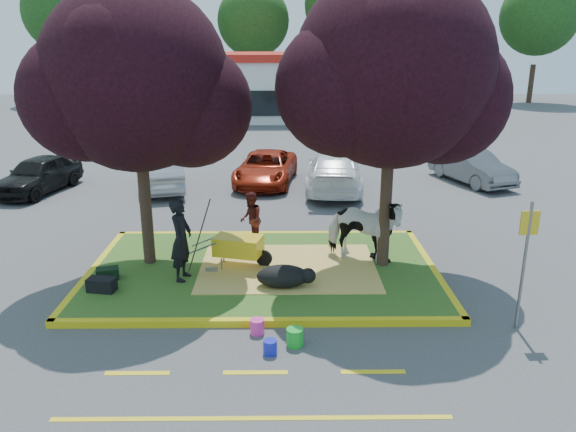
{
  "coord_description": "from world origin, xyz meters",
  "views": [
    {
      "loc": [
        0.47,
        -12.45,
        5.42
      ],
      "look_at": [
        0.6,
        0.5,
        1.29
      ],
      "focal_mm": 35.0,
      "sensor_mm": 36.0,
      "label": 1
    }
  ],
  "objects_px": {
    "car_black": "(38,174)",
    "car_silver": "(161,172)",
    "cow": "(363,230)",
    "bucket_blue": "(270,347)",
    "handler": "(181,239)",
    "bucket_green": "(295,337)",
    "calf": "(283,276)",
    "wheelbarrow": "(239,246)",
    "bucket_pink": "(257,327)",
    "sign_post": "(526,252)"
  },
  "relations": [
    {
      "from": "car_black",
      "to": "car_silver",
      "type": "relative_size",
      "value": 0.96
    },
    {
      "from": "cow",
      "to": "bucket_blue",
      "type": "bearing_deg",
      "value": 175.67
    },
    {
      "from": "cow",
      "to": "handler",
      "type": "distance_m",
      "value": 4.35
    },
    {
      "from": "handler",
      "to": "bucket_blue",
      "type": "relative_size",
      "value": 7.11
    },
    {
      "from": "bucket_green",
      "to": "handler",
      "type": "bearing_deg",
      "value": 132.74
    },
    {
      "from": "bucket_green",
      "to": "bucket_blue",
      "type": "xyz_separation_m",
      "value": [
        -0.45,
        -0.29,
        -0.03
      ]
    },
    {
      "from": "calf",
      "to": "bucket_green",
      "type": "xyz_separation_m",
      "value": [
        0.22,
        -2.23,
        -0.23
      ]
    },
    {
      "from": "wheelbarrow",
      "to": "bucket_pink",
      "type": "bearing_deg",
      "value": -64.65
    },
    {
      "from": "car_black",
      "to": "bucket_green",
      "type": "bearing_deg",
      "value": -37.31
    },
    {
      "from": "bucket_pink",
      "to": "car_silver",
      "type": "distance_m",
      "value": 11.54
    },
    {
      "from": "sign_post",
      "to": "car_silver",
      "type": "height_order",
      "value": "sign_post"
    },
    {
      "from": "cow",
      "to": "car_black",
      "type": "height_order",
      "value": "cow"
    },
    {
      "from": "bucket_pink",
      "to": "car_black",
      "type": "distance_m",
      "value": 13.39
    },
    {
      "from": "handler",
      "to": "bucket_green",
      "type": "bearing_deg",
      "value": -127.68
    },
    {
      "from": "wheelbarrow",
      "to": "bucket_green",
      "type": "distance_m",
      "value": 3.69
    },
    {
      "from": "bucket_blue",
      "to": "car_silver",
      "type": "height_order",
      "value": "car_silver"
    },
    {
      "from": "bucket_pink",
      "to": "car_silver",
      "type": "bearing_deg",
      "value": 110.43
    },
    {
      "from": "cow",
      "to": "handler",
      "type": "relative_size",
      "value": 1.03
    },
    {
      "from": "calf",
      "to": "sign_post",
      "type": "bearing_deg",
      "value": -16.77
    },
    {
      "from": "calf",
      "to": "car_black",
      "type": "distance_m",
      "value": 12.39
    },
    {
      "from": "cow",
      "to": "handler",
      "type": "bearing_deg",
      "value": 127.72
    },
    {
      "from": "handler",
      "to": "car_silver",
      "type": "bearing_deg",
      "value": 24.27
    },
    {
      "from": "car_black",
      "to": "car_silver",
      "type": "xyz_separation_m",
      "value": [
        4.38,
        0.39,
        0.0
      ]
    },
    {
      "from": "car_silver",
      "to": "wheelbarrow",
      "type": "bearing_deg",
      "value": 98.61
    },
    {
      "from": "calf",
      "to": "bucket_pink",
      "type": "distance_m",
      "value": 1.87
    },
    {
      "from": "bucket_blue",
      "to": "bucket_green",
      "type": "bearing_deg",
      "value": 32.43
    },
    {
      "from": "cow",
      "to": "car_black",
      "type": "xyz_separation_m",
      "value": [
        -10.85,
        7.16,
        -0.31
      ]
    },
    {
      "from": "bucket_pink",
      "to": "bucket_blue",
      "type": "relative_size",
      "value": 1.1
    },
    {
      "from": "handler",
      "to": "bucket_pink",
      "type": "distance_m",
      "value": 3.03
    },
    {
      "from": "bucket_blue",
      "to": "car_silver",
      "type": "xyz_separation_m",
      "value": [
        -4.29,
        11.54,
        0.53
      ]
    },
    {
      "from": "wheelbarrow",
      "to": "bucket_pink",
      "type": "distance_m",
      "value": 3.08
    },
    {
      "from": "bucket_pink",
      "to": "car_silver",
      "type": "xyz_separation_m",
      "value": [
        -4.02,
        10.8,
        0.52
      ]
    },
    {
      "from": "handler",
      "to": "bucket_blue",
      "type": "height_order",
      "value": "handler"
    },
    {
      "from": "bucket_pink",
      "to": "cow",
      "type": "bearing_deg",
      "value": 52.95
    },
    {
      "from": "wheelbarrow",
      "to": "bucket_blue",
      "type": "xyz_separation_m",
      "value": [
        0.81,
        -3.71,
        -0.53
      ]
    },
    {
      "from": "cow",
      "to": "sign_post",
      "type": "height_order",
      "value": "sign_post"
    },
    {
      "from": "wheelbarrow",
      "to": "sign_post",
      "type": "distance_m",
      "value": 6.33
    },
    {
      "from": "calf",
      "to": "sign_post",
      "type": "height_order",
      "value": "sign_post"
    },
    {
      "from": "calf",
      "to": "wheelbarrow",
      "type": "distance_m",
      "value": 1.61
    },
    {
      "from": "calf",
      "to": "handler",
      "type": "bearing_deg",
      "value": 171.09
    },
    {
      "from": "sign_post",
      "to": "car_silver",
      "type": "relative_size",
      "value": 0.63
    },
    {
      "from": "car_black",
      "to": "calf",
      "type": "bearing_deg",
      "value": -31.44
    },
    {
      "from": "cow",
      "to": "car_silver",
      "type": "bearing_deg",
      "value": 65.11
    },
    {
      "from": "cow",
      "to": "car_silver",
      "type": "xyz_separation_m",
      "value": [
        -6.48,
        7.56,
        -0.31
      ]
    },
    {
      "from": "wheelbarrow",
      "to": "car_silver",
      "type": "height_order",
      "value": "car_silver"
    },
    {
      "from": "sign_post",
      "to": "bucket_blue",
      "type": "distance_m",
      "value": 5.08
    },
    {
      "from": "cow",
      "to": "bucket_green",
      "type": "relative_size",
      "value": 5.81
    },
    {
      "from": "car_black",
      "to": "car_silver",
      "type": "distance_m",
      "value": 4.39
    },
    {
      "from": "bucket_blue",
      "to": "bucket_pink",
      "type": "bearing_deg",
      "value": 109.68
    },
    {
      "from": "calf",
      "to": "bucket_blue",
      "type": "distance_m",
      "value": 2.54
    }
  ]
}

